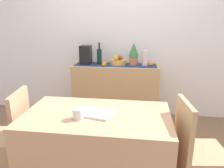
# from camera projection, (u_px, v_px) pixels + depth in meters

# --- Properties ---
(ground_plane) EXTENTS (6.40, 6.40, 0.02)m
(ground_plane) POSITION_uv_depth(u_px,v_px,m) (110.00, 150.00, 2.65)
(ground_plane) COLOR brown
(ground_plane) RESTS_ON ground
(room_wall_rear) EXTENTS (6.40, 0.06, 2.70)m
(room_wall_rear) POSITION_uv_depth(u_px,v_px,m) (121.00, 32.00, 3.38)
(room_wall_rear) COLOR white
(room_wall_rear) RESTS_ON ground
(sideboard_console) EXTENTS (1.30, 0.42, 0.87)m
(sideboard_console) POSITION_uv_depth(u_px,v_px,m) (116.00, 92.00, 3.40)
(sideboard_console) COLOR tan
(sideboard_console) RESTS_ON ground
(table_runner) EXTENTS (1.22, 0.32, 0.01)m
(table_runner) POSITION_uv_depth(u_px,v_px,m) (116.00, 65.00, 3.27)
(table_runner) COLOR navy
(table_runner) RESTS_ON sideboard_console
(fruit_bowl) EXTENTS (0.24, 0.24, 0.07)m
(fruit_bowl) POSITION_uv_depth(u_px,v_px,m) (118.00, 62.00, 3.26)
(fruit_bowl) COLOR gold
(fruit_bowl) RESTS_ON table_runner
(apple_center) EXTENTS (0.07, 0.07, 0.07)m
(apple_center) POSITION_uv_depth(u_px,v_px,m) (121.00, 58.00, 3.23)
(apple_center) COLOR #B43122
(apple_center) RESTS_ON fruit_bowl
(apple_upper) EXTENTS (0.08, 0.08, 0.08)m
(apple_upper) POSITION_uv_depth(u_px,v_px,m) (118.00, 57.00, 3.29)
(apple_upper) COLOR #91A33A
(apple_upper) RESTS_ON fruit_bowl
(apple_rear) EXTENTS (0.08, 0.08, 0.08)m
(apple_rear) POSITION_uv_depth(u_px,v_px,m) (116.00, 58.00, 3.19)
(apple_rear) COLOR gold
(apple_rear) RESTS_ON fruit_bowl
(wine_bottle) EXTENTS (0.07, 0.07, 0.33)m
(wine_bottle) POSITION_uv_depth(u_px,v_px,m) (99.00, 56.00, 3.27)
(wine_bottle) COLOR #0F2E24
(wine_bottle) RESTS_ON sideboard_console
(coffee_maker) EXTENTS (0.16, 0.18, 0.29)m
(coffee_maker) POSITION_uv_depth(u_px,v_px,m) (86.00, 55.00, 3.29)
(coffee_maker) COLOR black
(coffee_maker) RESTS_ON sideboard_console
(ceramic_vase) EXTENTS (0.10, 0.10, 0.23)m
(ceramic_vase) POSITION_uv_depth(u_px,v_px,m) (145.00, 58.00, 3.19)
(ceramic_vase) COLOR silver
(ceramic_vase) RESTS_ON sideboard_console
(potted_plant) EXTENTS (0.15, 0.15, 0.34)m
(potted_plant) POSITION_uv_depth(u_px,v_px,m) (134.00, 53.00, 3.19)
(potted_plant) COLOR #B36949
(potted_plant) RESTS_ON sideboard_console
(orange_loose_far) EXTENTS (0.07, 0.07, 0.07)m
(orange_loose_far) POSITION_uv_depth(u_px,v_px,m) (151.00, 64.00, 3.16)
(orange_loose_far) COLOR orange
(orange_loose_far) RESTS_ON sideboard_console
(orange_loose_near_bowl) EXTENTS (0.07, 0.07, 0.07)m
(orange_loose_near_bowl) POSITION_uv_depth(u_px,v_px,m) (104.00, 64.00, 3.17)
(orange_loose_near_bowl) COLOR orange
(orange_loose_near_bowl) RESTS_ON sideboard_console
(dining_table) EXTENTS (1.29, 0.74, 0.74)m
(dining_table) POSITION_uv_depth(u_px,v_px,m) (97.00, 150.00, 2.00)
(dining_table) COLOR tan
(dining_table) RESTS_ON ground
(open_book) EXTENTS (0.32, 0.26, 0.02)m
(open_book) POSITION_uv_depth(u_px,v_px,m) (96.00, 113.00, 1.88)
(open_book) COLOR white
(open_book) RESTS_ON dining_table
(coffee_cup) EXTENTS (0.09, 0.09, 0.09)m
(coffee_cup) POSITION_uv_depth(u_px,v_px,m) (78.00, 114.00, 1.79)
(coffee_cup) COLOR silver
(coffee_cup) RESTS_ON dining_table
(chair_near_window) EXTENTS (0.45, 0.45, 0.90)m
(chair_near_window) POSITION_uv_depth(u_px,v_px,m) (8.00, 152.00, 2.15)
(chair_near_window) COLOR tan
(chair_near_window) RESTS_ON ground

